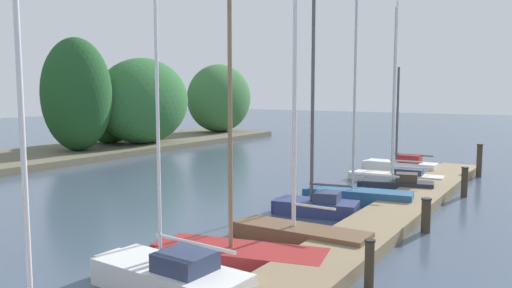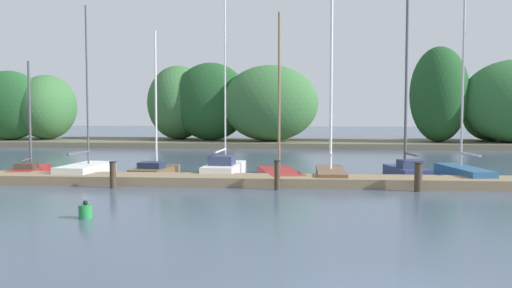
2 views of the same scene
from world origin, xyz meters
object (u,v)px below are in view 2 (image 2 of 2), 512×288
object	(u,v)px
mooring_piling_1	(113,175)
sailboat_5	(331,170)
sailboat_3	(225,168)
mooring_piling_3	(418,177)
sailboat_6	(406,167)
mooring_piling_2	(277,175)
sailboat_4	(279,171)
sailboat_1	(88,170)
sailboat_7	(462,172)
sailboat_2	(155,169)
sailboat_0	(30,169)
channel_buoy_1	(85,211)

from	to	relation	value
mooring_piling_1	sailboat_5	bearing A→B (deg)	19.41
sailboat_3	mooring_piling_3	xyz separation A→B (m)	(7.45, -3.56, 0.13)
sailboat_6	mooring_piling_2	size ratio (longest dim) A/B	7.05
sailboat_3	sailboat_4	size ratio (longest dim) A/B	1.18
sailboat_3	sailboat_4	world-z (taller)	sailboat_3
sailboat_6	mooring_piling_2	world-z (taller)	sailboat_6
sailboat_1	mooring_piling_2	bearing A→B (deg)	-103.56
sailboat_4	mooring_piling_2	world-z (taller)	sailboat_4
sailboat_4	mooring_piling_1	distance (m)	6.97
sailboat_7	sailboat_2	bearing A→B (deg)	78.12
sailboat_0	sailboat_3	xyz separation A→B (m)	(8.64, 0.08, 0.11)
sailboat_5	sailboat_4	bearing A→B (deg)	73.09
sailboat_1	mooring_piling_3	xyz separation A→B (m)	(13.20, -2.77, 0.18)
sailboat_0	channel_buoy_1	size ratio (longest dim) A/B	10.19
sailboat_3	sailboat_6	size ratio (longest dim) A/B	1.09
mooring_piling_2	mooring_piling_3	bearing A→B (deg)	0.06
sailboat_0	sailboat_7	bearing A→B (deg)	-102.72
sailboat_0	channel_buoy_1	world-z (taller)	sailboat_0
mooring_piling_2	sailboat_2	bearing A→B (deg)	146.49
sailboat_5	sailboat_6	xyz separation A→B (m)	(3.19, 0.94, 0.04)
sailboat_4	channel_buoy_1	world-z (taller)	sailboat_4
sailboat_7	channel_buoy_1	world-z (taller)	sailboat_7
sailboat_3	sailboat_7	bearing A→B (deg)	-89.35
sailboat_2	sailboat_3	size ratio (longest dim) A/B	0.76
sailboat_2	sailboat_3	distance (m)	3.04
sailboat_5	mooring_piling_2	xyz separation A→B (m)	(-2.05, -2.79, 0.11)
mooring_piling_1	mooring_piling_2	distance (m)	6.09
sailboat_7	mooring_piling_3	bearing A→B (deg)	133.30
sailboat_7	mooring_piling_1	size ratio (longest dim) A/B	7.69
channel_buoy_1	sailboat_3	bearing A→B (deg)	75.16
mooring_piling_2	mooring_piling_3	size ratio (longest dim) A/B	1.03
sailboat_1	sailboat_5	distance (m)	10.22
mooring_piling_2	channel_buoy_1	xyz separation A→B (m)	(-4.90, -5.78, -0.35)
sailboat_0	mooring_piling_3	xyz separation A→B (m)	(16.09, -3.48, 0.24)
mooring_piling_1	mooring_piling_3	distance (m)	11.12
sailboat_6	sailboat_4	bearing A→B (deg)	82.29
sailboat_1	mooring_piling_1	distance (m)	3.53
sailboat_1	sailboat_3	distance (m)	5.80
sailboat_1	sailboat_5	world-z (taller)	sailboat_5
sailboat_4	mooring_piling_3	xyz separation A→B (m)	(5.09, -3.42, 0.24)
sailboat_4	mooring_piling_1	bearing A→B (deg)	107.37
sailboat_3	sailboat_5	xyz separation A→B (m)	(4.48, -0.77, 0.04)
channel_buoy_1	mooring_piling_1	bearing A→B (deg)	101.83
sailboat_1	sailboat_6	distance (m)	13.45
sailboat_4	channel_buoy_1	distance (m)	10.39
sailboat_5	channel_buoy_1	xyz separation A→B (m)	(-6.95, -8.57, -0.24)
mooring_piling_3	channel_buoy_1	bearing A→B (deg)	-149.77
sailboat_3	sailboat_5	size ratio (longest dim) A/B	0.99
sailboat_0	sailboat_5	world-z (taller)	sailboat_5
mooring_piling_1	channel_buoy_1	bearing A→B (deg)	-78.17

